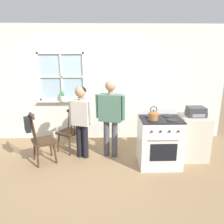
{
  "coord_description": "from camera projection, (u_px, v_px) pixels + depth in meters",
  "views": [
    {
      "loc": [
        0.35,
        -3.79,
        2.11
      ],
      "look_at": [
        0.47,
        0.16,
        1.0
      ],
      "focal_mm": 35.0,
      "sensor_mm": 36.0,
      "label": 1
    }
  ],
  "objects": [
    {
      "name": "stereo",
      "position": [
        196.0,
        112.0,
        4.17
      ],
      "size": [
        0.34,
        0.29,
        0.18
      ],
      "color": "#38383A",
      "rests_on": "side_counter"
    },
    {
      "name": "chair_near_wall",
      "position": [
        70.0,
        132.0,
        4.67
      ],
      "size": [
        0.57,
        0.57,
        0.99
      ],
      "rotation": [
        0.0,
        0.0,
        -2.15
      ],
      "color": "#3D2819",
      "rests_on": "ground_plane"
    },
    {
      "name": "side_counter",
      "position": [
        193.0,
        137.0,
        4.34
      ],
      "size": [
        0.55,
        0.5,
        0.9
      ],
      "color": "beige",
      "rests_on": "ground_plane"
    },
    {
      "name": "stove",
      "position": [
        159.0,
        141.0,
        4.11
      ],
      "size": [
        0.76,
        0.68,
        1.08
      ],
      "color": "white",
      "rests_on": "ground_plane"
    },
    {
      "name": "potted_plant",
      "position": [
        63.0,
        97.0,
        5.16
      ],
      "size": [
        0.16,
        0.16,
        0.28
      ],
      "color": "beige",
      "rests_on": "wall_back"
    },
    {
      "name": "handbag",
      "position": [
        28.0,
        124.0,
        3.98
      ],
      "size": [
        0.25,
        0.24,
        0.31
      ],
      "color": "black",
      "rests_on": "chair_by_window"
    },
    {
      "name": "ground_plane",
      "position": [
        88.0,
        164.0,
        4.21
      ],
      "size": [
        16.0,
        16.0,
        0.0
      ],
      "primitive_type": "plane",
      "color": "#937551"
    },
    {
      "name": "wall_back",
      "position": [
        92.0,
        84.0,
        5.19
      ],
      "size": [
        6.4,
        0.16,
        2.7
      ],
      "color": "silver",
      "rests_on": "ground_plane"
    },
    {
      "name": "person_elderly_left",
      "position": [
        81.0,
        115.0,
        4.28
      ],
      "size": [
        0.5,
        0.31,
        1.46
      ],
      "rotation": [
        0.0,
        0.0,
        -0.34
      ],
      "color": "black",
      "rests_on": "ground_plane"
    },
    {
      "name": "kettle",
      "position": [
        153.0,
        115.0,
        3.83
      ],
      "size": [
        0.21,
        0.17,
        0.25
      ],
      "color": "#A86638",
      "rests_on": "stove"
    },
    {
      "name": "chair_by_window",
      "position": [
        42.0,
        141.0,
        4.2
      ],
      "size": [
        0.55,
        0.56,
        0.99
      ],
      "rotation": [
        0.0,
        0.0,
        2.05
      ],
      "color": "#3D2819",
      "rests_on": "ground_plane"
    },
    {
      "name": "person_teen_center",
      "position": [
        111.0,
        111.0,
        4.31
      ],
      "size": [
        0.6,
        0.33,
        1.57
      ],
      "rotation": [
        0.0,
        0.0,
        -0.31
      ],
      "color": "#4C4C51",
      "rests_on": "ground_plane"
    }
  ]
}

